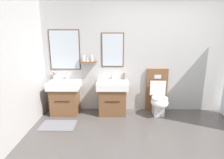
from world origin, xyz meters
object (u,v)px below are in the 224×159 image
(toothbrush_cup, at_px, (55,77))
(soap_dispenser, at_px, (125,76))
(vanity_sink_right, at_px, (112,97))
(vanity_sink_left, at_px, (65,96))
(toilet, at_px, (158,97))

(toothbrush_cup, distance_m, soap_dispenser, 1.61)
(vanity_sink_right, bearing_deg, vanity_sink_left, 180.00)
(toothbrush_cup, bearing_deg, soap_dispenser, 0.36)
(vanity_sink_left, height_order, vanity_sink_right, same)
(vanity_sink_left, bearing_deg, vanity_sink_right, 0.00)
(vanity_sink_left, distance_m, soap_dispenser, 1.42)
(toothbrush_cup, bearing_deg, toilet, -3.91)
(toothbrush_cup, xyz_separation_m, soap_dispenser, (1.61, 0.01, 0.02))
(toilet, distance_m, soap_dispenser, 0.89)
(toothbrush_cup, relative_size, soap_dispenser, 1.09)
(soap_dispenser, bearing_deg, vanity_sink_left, -171.97)
(vanity_sink_right, relative_size, toilet, 0.74)
(vanity_sink_left, relative_size, soap_dispenser, 3.85)
(vanity_sink_right, height_order, toothbrush_cup, toothbrush_cup)
(toilet, height_order, toothbrush_cup, toilet)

